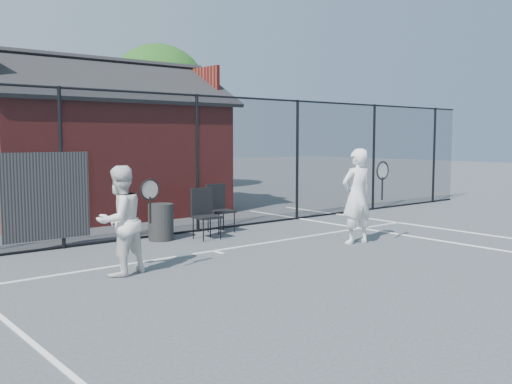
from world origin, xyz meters
TOP-DOWN VIEW (x-y plane):
  - ground at (0.00, 0.00)m, footprint 80.00×80.00m
  - court_lines at (0.00, -1.32)m, footprint 11.02×18.00m
  - fence at (-0.30, 5.00)m, footprint 22.04×3.00m
  - clubhouse at (0.50, 9.00)m, footprint 6.50×4.36m
  - tree_right at (5.50, 14.50)m, footprint 3.97×3.97m
  - player_front at (2.61, 1.86)m, footprint 0.86×0.66m
  - player_back at (-2.11, 2.42)m, footprint 0.96×0.81m
  - chair_left at (0.62, 4.10)m, footprint 0.52×0.54m
  - chair_right at (1.34, 4.60)m, footprint 0.50×0.52m
  - waste_bin at (-0.16, 4.60)m, footprint 0.52×0.52m

SIDE VIEW (x-z plane):
  - ground at x=0.00m, z-range 0.00..0.00m
  - court_lines at x=0.00m, z-range 0.00..0.01m
  - waste_bin at x=-0.16m, z-range 0.00..0.74m
  - chair_left at x=0.62m, z-range 0.00..1.01m
  - chair_right at x=1.34m, z-range 0.00..1.03m
  - player_back at x=-2.11m, z-range 0.00..1.65m
  - player_front at x=2.61m, z-range 0.00..1.86m
  - fence at x=-0.30m, z-range -0.05..2.95m
  - clubhouse at x=0.50m, z-range -0.49..3.70m
  - tree_right at x=5.50m, z-range 0.86..6.56m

